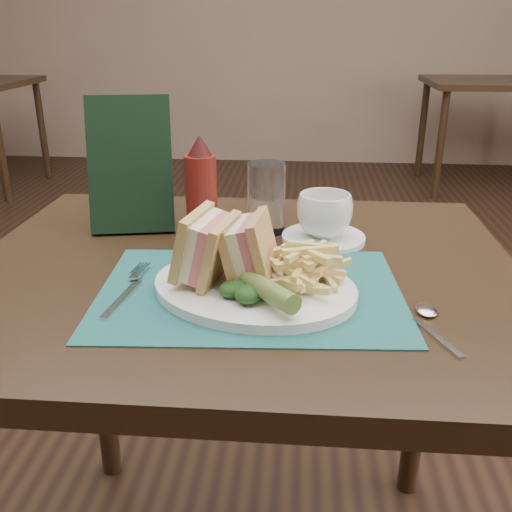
{
  "coord_description": "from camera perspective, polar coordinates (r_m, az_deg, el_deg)",
  "views": [
    {
      "loc": [
        0.09,
        -1.35,
        1.12
      ],
      "look_at": [
        0.03,
        -0.57,
        0.8
      ],
      "focal_mm": 40.0,
      "sensor_mm": 36.0,
      "label": 1
    }
  ],
  "objects": [
    {
      "name": "floor",
      "position": [
        1.75,
        0.58,
        -17.11
      ],
      "size": [
        7.0,
        7.0,
        0.0
      ],
      "primitive_type": "plane",
      "color": "black",
      "rests_on": "ground"
    },
    {
      "name": "drinking_glass",
      "position": [
        1.06,
        1.03,
        5.82
      ],
      "size": [
        0.08,
        0.08,
        0.13
      ],
      "primitive_type": "cylinder",
      "rotation": [
        0.0,
        0.0,
        0.08
      ],
      "color": "white",
      "rests_on": "table_main"
    },
    {
      "name": "sandwich_half_b",
      "position": [
        0.82,
        -2.1,
        0.86
      ],
      "size": [
        0.09,
        0.11,
        0.1
      ],
      "primitive_type": null,
      "rotation": [
        0.0,
        -0.24,
        -0.11
      ],
      "color": "tan",
      "rests_on": "plate"
    },
    {
      "name": "plate",
      "position": [
        0.83,
        -0.17,
        -3.19
      ],
      "size": [
        0.36,
        0.32,
        0.01
      ],
      "primitive_type": null,
      "rotation": [
        0.0,
        0.0,
        -0.3
      ],
      "color": "white",
      "rests_on": "placemat"
    },
    {
      "name": "saucer",
      "position": [
        1.04,
        6.75,
        1.81
      ],
      "size": [
        0.19,
        0.19,
        0.01
      ],
      "primitive_type": "cylinder",
      "rotation": [
        0.0,
        0.0,
        -0.28
      ],
      "color": "white",
      "rests_on": "table_main"
    },
    {
      "name": "pickle_spear",
      "position": [
        0.76,
        0.96,
        -3.34
      ],
      "size": [
        0.1,
        0.11,
        0.03
      ],
      "primitive_type": "cylinder",
      "rotation": [
        1.54,
        0.0,
        0.68
      ],
      "color": "#4D6928",
      "rests_on": "plate"
    },
    {
      "name": "fries_pile",
      "position": [
        0.82,
        4.42,
        -0.6
      ],
      "size": [
        0.18,
        0.2,
        0.06
      ],
      "primitive_type": null,
      "color": "#E3CA71",
      "rests_on": "plate"
    },
    {
      "name": "coffee_cup",
      "position": [
        1.02,
        6.86,
        4.1
      ],
      "size": [
        0.14,
        0.14,
        0.08
      ],
      "primitive_type": "imported",
      "rotation": [
        0.0,
        0.0,
        0.68
      ],
      "color": "white",
      "rests_on": "saucer"
    },
    {
      "name": "spoon",
      "position": [
        0.77,
        17.31,
        -6.63
      ],
      "size": [
        0.09,
        0.15,
        0.01
      ],
      "primitive_type": null,
      "rotation": [
        0.0,
        0.0,
        0.41
      ],
      "color": "silver",
      "rests_on": "table_main"
    },
    {
      "name": "wall_back",
      "position": [
        4.98,
        3.56,
        9.46
      ],
      "size": [
        6.0,
        0.0,
        6.0
      ],
      "primitive_type": "plane",
      "rotation": [
        1.57,
        0.0,
        0.0
      ],
      "color": "gray",
      "rests_on": "ground"
    },
    {
      "name": "sandwich_half_a",
      "position": [
        0.83,
        -6.44,
        1.11
      ],
      "size": [
        0.1,
        0.12,
        0.11
      ],
      "primitive_type": null,
      "rotation": [
        0.0,
        0.24,
        -0.2
      ],
      "color": "#D6B468",
      "rests_on": "plate"
    },
    {
      "name": "table_bg_right",
      "position": [
        4.38,
        22.17,
        11.1
      ],
      "size": [
        0.9,
        0.75,
        0.75
      ],
      "primitive_type": null,
      "color": "black",
      "rests_on": "ground"
    },
    {
      "name": "fork",
      "position": [
        0.85,
        -12.69,
        -3.06
      ],
      "size": [
        0.05,
        0.17,
        0.01
      ],
      "primitive_type": null,
      "rotation": [
        0.0,
        0.0,
        -0.12
      ],
      "color": "silver",
      "rests_on": "placemat"
    },
    {
      "name": "check_presenter",
      "position": [
        1.09,
        -12.46,
        8.89
      ],
      "size": [
        0.17,
        0.12,
        0.24
      ],
      "primitive_type": "cube",
      "rotation": [
        -0.31,
        0.0,
        0.19
      ],
      "color": "black",
      "rests_on": "table_main"
    },
    {
      "name": "placemat",
      "position": [
        0.84,
        -0.57,
        -3.56
      ],
      "size": [
        0.46,
        0.34,
        0.0
      ],
      "primitive_type": "cube",
      "rotation": [
        0.0,
        0.0,
        0.06
      ],
      "color": "#1A5554",
      "rests_on": "table_main"
    },
    {
      "name": "kale_garnish",
      "position": [
        0.77,
        -0.22,
        -3.5
      ],
      "size": [
        0.11,
        0.08,
        0.03
      ],
      "primitive_type": null,
      "color": "#183914",
      "rests_on": "plate"
    },
    {
      "name": "table_main",
      "position": [
        1.13,
        -1.29,
        -18.56
      ],
      "size": [
        0.9,
        0.75,
        0.75
      ],
      "primitive_type": null,
      "color": "black",
      "rests_on": "ground"
    },
    {
      "name": "ketchup_bottle",
      "position": [
        1.03,
        -5.52,
        6.89
      ],
      "size": [
        0.07,
        0.07,
        0.19
      ],
      "primitive_type": null,
      "rotation": [
        0.0,
        0.0,
        -0.22
      ],
      "color": "#601510",
      "rests_on": "table_main"
    }
  ]
}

